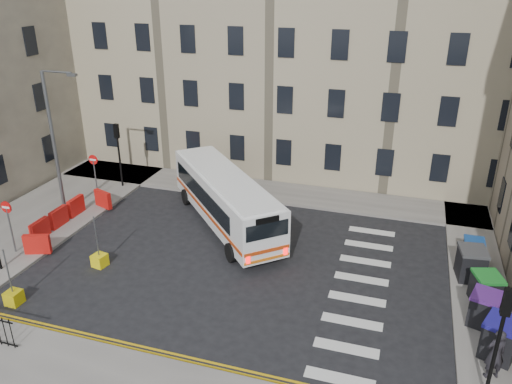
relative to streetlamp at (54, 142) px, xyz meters
The scene contains 20 objects.
ground 13.85m from the streetlamp, ahead, with size 120.00×120.00×0.00m, color black.
pavement_north 10.52m from the streetlamp, 43.32° to the left, with size 36.00×3.20×0.15m, color slate.
pavement_east 22.50m from the streetlamp, ahead, with size 2.40×26.00×0.15m, color slate.
pavement_west 4.49m from the streetlamp, 135.00° to the right, with size 6.00×22.00×0.15m, color slate.
terrace_north 15.38m from the streetlamp, 66.04° to the left, with size 38.30×10.80×17.20m.
traffic_light_east 22.91m from the streetlamp, 19.15° to the right, with size 0.28×0.22×4.10m.
traffic_light_nw 4.84m from the streetlamp, 77.47° to the left, with size 0.28×0.22×4.10m.
streetlamp is the anchor object (origin of this frame).
no_entry_north 3.41m from the streetlamp, 78.69° to the left, with size 0.60×0.08×3.00m.
no_entry_south 5.06m from the streetlamp, 83.66° to the right, with size 0.60×0.08×3.00m.
roadworks_barriers 4.15m from the streetlamp, 52.28° to the right, with size 1.66×6.26×1.00m.
bus 9.74m from the streetlamp, ahead, with size 8.77×9.35×2.85m.
wheelie_bin_a 23.08m from the streetlamp, 13.40° to the right, with size 1.55×1.64×1.45m.
wheelie_bin_b 22.40m from the streetlamp, ahead, with size 1.35×1.45×1.32m.
wheelie_bin_c 22.41m from the streetlamp, ahead, with size 1.33×1.43×1.31m.
wheelie_bin_d 21.86m from the streetlamp, ahead, with size 1.30×1.45×1.45m.
wheelie_bin_e 22.12m from the streetlamp, ahead, with size 0.93×1.07×1.16m.
pedestrian 23.03m from the streetlamp, 16.58° to the right, with size 0.70×0.46×1.92m, color black.
bollard_yellow 7.73m from the streetlamp, 39.51° to the right, with size 0.60×0.60×0.60m, color yellow.
bollard_chevron 9.46m from the streetlamp, 66.61° to the right, with size 0.60×0.60×0.60m, color #BFAA0B.
Camera 1 is at (5.22, -19.29, 12.57)m, focal length 35.00 mm.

